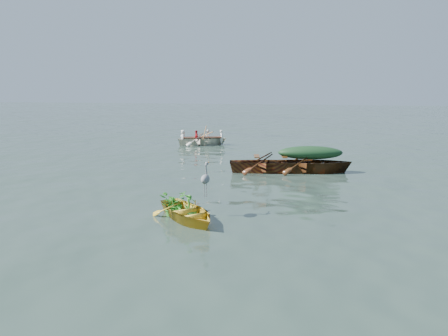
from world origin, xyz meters
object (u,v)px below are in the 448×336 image
(yellow_dinghy, at_px, (187,220))
(rowed_boat, at_px, (202,145))
(open_wooden_boat, at_px, (270,172))
(heron, at_px, (205,184))
(green_tarp_boat, at_px, (310,172))

(yellow_dinghy, bearing_deg, rowed_boat, 60.80)
(yellow_dinghy, height_order, open_wooden_boat, open_wooden_boat)
(yellow_dinghy, distance_m, open_wooden_boat, 6.82)
(open_wooden_boat, distance_m, rowed_boat, 8.62)
(heron, bearing_deg, green_tarp_boat, 26.26)
(heron, bearing_deg, open_wooden_boat, 38.30)
(open_wooden_boat, bearing_deg, yellow_dinghy, 158.57)
(yellow_dinghy, height_order, heron, heron)
(open_wooden_boat, xyz_separation_m, rowed_boat, (-4.75, 7.20, 0.00))
(yellow_dinghy, bearing_deg, heron, 5.19)
(yellow_dinghy, height_order, green_tarp_boat, green_tarp_boat)
(green_tarp_boat, distance_m, heron, 7.07)
(rowed_boat, bearing_deg, open_wooden_boat, -167.19)
(open_wooden_boat, xyz_separation_m, heron, (-0.96, -6.28, 0.85))
(yellow_dinghy, relative_size, rowed_boat, 0.75)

